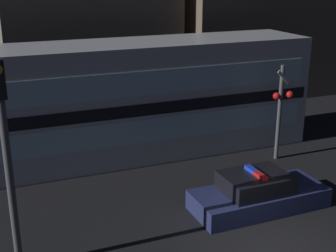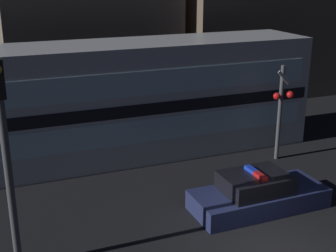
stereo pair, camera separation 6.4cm
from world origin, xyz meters
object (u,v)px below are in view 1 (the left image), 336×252
crossing_signal_near (281,107)px  traffic_light_corner (6,150)px  police_car (258,194)px  train (94,104)px

crossing_signal_near → traffic_light_corner: bearing=-160.1°
police_car → train: bearing=121.7°
train → police_car: 7.24m
train → police_car: size_ratio=4.10×
police_car → traffic_light_corner: traffic_light_corner is taller
crossing_signal_near → traffic_light_corner: 10.91m
train → police_car: bearing=-57.7°
traffic_light_corner → crossing_signal_near: bearing=19.9°
police_car → crossing_signal_near: size_ratio=1.14×
police_car → crossing_signal_near: 4.64m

